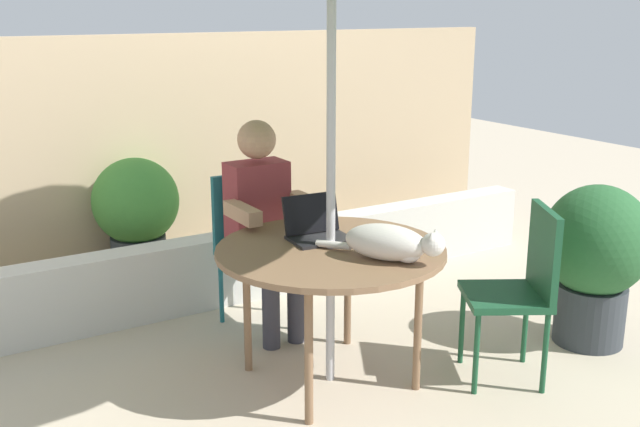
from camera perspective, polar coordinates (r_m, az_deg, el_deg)
The scene contains 11 objects.
ground_plane at distance 4.02m, azimuth 0.76°, elevation -12.27°, with size 14.00×14.00×0.00m, color #BCAD93.
fence_back at distance 5.50m, azimuth -10.69°, elevation 4.35°, with size 5.47×0.08×1.68m, color tan.
planter_wall_low at distance 4.95m, azimuth -7.04°, elevation -4.08°, with size 4.92×0.20×0.45m, color beige.
patio_table at distance 3.76m, azimuth 0.80°, elevation -3.30°, with size 1.14×1.14×0.71m.
chair_occupied at distance 4.53m, azimuth -5.15°, elevation -1.77°, with size 0.40×0.40×0.90m.
chair_empty at distance 3.96m, azimuth 14.93°, elevation -4.81°, with size 0.55×0.55×0.90m.
person_seated at distance 4.34m, azimuth -4.27°, elevation -0.17°, with size 0.48×0.48×1.24m.
laptop at distance 3.88m, azimuth -0.35°, elevation -0.94°, with size 0.32×0.28×0.21m.
cat at distance 3.55m, azimuth 5.33°, elevation -2.23°, with size 0.38×0.58×0.17m.
potted_plant_near_fence at distance 5.21m, azimuth -13.58°, elevation -0.02°, with size 0.57×0.57×0.90m.
potted_plant_by_chair at distance 4.50m, azimuth 19.93°, elevation -2.91°, with size 0.60×0.60×0.92m.
Camera 1 is at (-1.91, -3.01, 1.87)m, focal length 42.74 mm.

